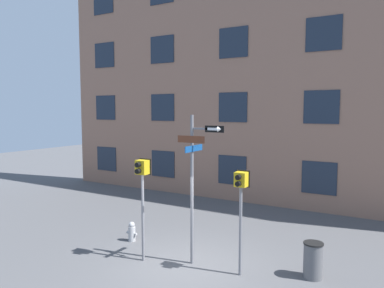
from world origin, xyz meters
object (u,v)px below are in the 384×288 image
pedestrian_signal_left (142,181)px  trash_bin (313,260)px  pedestrian_signal_right (241,194)px  fire_hydrant (132,232)px  street_sign_pole (195,176)px

pedestrian_signal_left → trash_bin: (4.49, 1.34, -1.86)m
pedestrian_signal_left → pedestrian_signal_right: (2.79, 0.54, -0.17)m
fire_hydrant → pedestrian_signal_right: bearing=-7.5°
pedestrian_signal_right → fire_hydrant: 4.54m
pedestrian_signal_left → fire_hydrant: 2.65m
pedestrian_signal_left → fire_hydrant: (-1.32, 1.09, -2.02)m
street_sign_pole → pedestrian_signal_left: street_sign_pole is taller
pedestrian_signal_right → trash_bin: size_ratio=2.94×
street_sign_pole → fire_hydrant: size_ratio=6.47×
fire_hydrant → street_sign_pole: bearing=-11.2°
pedestrian_signal_left → street_sign_pole: bearing=21.5°
pedestrian_signal_left → fire_hydrant: bearing=140.5°
pedestrian_signal_right → fire_hydrant: bearing=172.5°
fire_hydrant → pedestrian_signal_left: bearing=-39.5°
pedestrian_signal_right → trash_bin: bearing=25.0°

